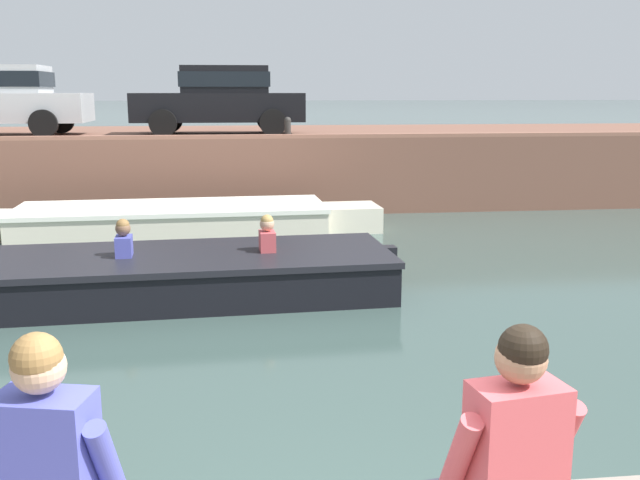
% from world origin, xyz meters
% --- Properties ---
extents(ground_plane, '(400.00, 400.00, 0.00)m').
position_xyz_m(ground_plane, '(0.00, 6.11, 0.00)').
color(ground_plane, '#384C47').
extents(far_quay_wall, '(60.00, 6.00, 1.66)m').
position_xyz_m(far_quay_wall, '(0.00, 15.22, 0.83)').
color(far_quay_wall, brown).
rests_on(far_quay_wall, ground).
extents(far_wall_coping, '(60.00, 0.24, 0.08)m').
position_xyz_m(far_wall_coping, '(0.00, 12.34, 1.70)').
color(far_wall_coping, '#925F4C').
rests_on(far_wall_coping, far_quay_wall).
extents(boat_moored_central_cream, '(6.78, 2.15, 0.56)m').
position_xyz_m(boat_moored_central_cream, '(-1.50, 10.36, 0.28)').
color(boat_moored_central_cream, silver).
rests_on(boat_moored_central_cream, ground).
extents(motorboat_passing, '(6.48, 2.22, 1.06)m').
position_xyz_m(motorboat_passing, '(-1.51, 6.18, 0.29)').
color(motorboat_passing, black).
rests_on(motorboat_passing, ground).
extents(car_left_inner_black, '(3.86, 1.98, 1.54)m').
position_xyz_m(car_left_inner_black, '(-0.89, 13.93, 2.50)').
color(car_left_inner_black, black).
rests_on(car_left_inner_black, far_quay_wall).
extents(mooring_bollard_mid, '(0.15, 0.15, 0.45)m').
position_xyz_m(mooring_bollard_mid, '(0.53, 12.47, 1.89)').
color(mooring_bollard_mid, '#2D2B28').
rests_on(mooring_bollard_mid, far_quay_wall).
extents(person_seated_left, '(0.58, 0.60, 0.96)m').
position_xyz_m(person_seated_left, '(-1.33, -0.33, 1.19)').
color(person_seated_left, '#282833').
rests_on(person_seated_left, near_quay).
extents(person_seated_right, '(0.57, 0.58, 0.96)m').
position_xyz_m(person_seated_right, '(0.45, -0.45, 1.19)').
color(person_seated_right, '#282833').
rests_on(person_seated_right, near_quay).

